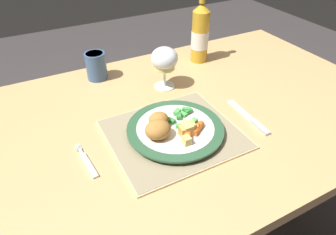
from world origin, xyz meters
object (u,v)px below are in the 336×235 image
fork (87,163)px  dinner_plate (175,130)px  drinking_cup (96,65)px  table_knife (251,120)px  dining_table (146,145)px  wine_glass (164,60)px  bottle (200,34)px

fork → dinner_plate: bearing=-0.7°
drinking_cup → table_knife: bearing=-54.7°
dining_table → drinking_cup: 0.34m
wine_glass → table_knife: bearing=-64.8°
wine_glass → drinking_cup: 0.25m
dining_table → fork: bearing=-157.0°
fork → bottle: bearing=33.0°
table_knife → bottle: bottle is taller
dinner_plate → fork: (-0.24, 0.00, -0.01)m
wine_glass → bottle: bearing=29.0°
dining_table → bottle: 0.48m
dinner_plate → fork: dinner_plate is taller
fork → wine_glass: (0.33, 0.23, 0.09)m
fork → bottle: 0.65m
table_knife → wine_glass: (-0.13, 0.28, 0.09)m
bottle → dinner_plate: bearing=-130.3°
dining_table → drinking_cup: (-0.04, 0.32, 0.13)m
dining_table → drinking_cup: size_ratio=16.75×
wine_glass → drinking_cup: size_ratio=1.48×
dining_table → bottle: (0.35, 0.27, 0.19)m
fork → dining_table: bearing=23.0°
dining_table → drinking_cup: drinking_cup is taller
dinner_plate → table_knife: 0.23m
bottle → table_knife: bearing=-100.6°
dinner_plate → wine_glass: wine_glass is taller
dinner_plate → drinking_cup: bearing=103.0°
table_knife → drinking_cup: bearing=125.3°
dining_table → fork: fork is taller
table_knife → drinking_cup: 0.55m
dinner_plate → wine_glass: size_ratio=1.85×
dinner_plate → bottle: size_ratio=0.92×
dinner_plate → table_knife: bearing=-11.9°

